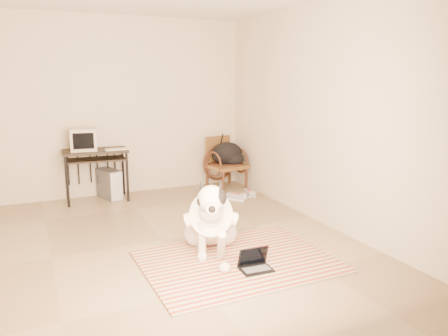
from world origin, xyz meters
TOP-DOWN VIEW (x-y plane):
  - floor at (0.00, 0.00)m, footprint 4.50×4.50m
  - wall_back at (0.00, 2.25)m, footprint 4.50×0.00m
  - wall_front at (0.00, -2.25)m, footprint 4.50×0.00m
  - wall_right at (2.00, 0.00)m, footprint 0.00×4.50m
  - rug at (0.50, -0.89)m, footprint 1.86×1.43m
  - dog at (0.36, -0.55)m, footprint 0.64×1.18m
  - laptop at (0.57, -1.13)m, footprint 0.31×0.23m
  - computer_desk at (-0.41, 1.95)m, footprint 0.94×0.56m
  - crt_monitor at (-0.55, 2.00)m, footprint 0.40×0.39m
  - desk_keyboard at (-0.11, 1.84)m, footprint 0.35×0.13m
  - pc_tower at (-0.22, 2.01)m, footprint 0.33×0.51m
  - rattan_chair at (1.63, 1.87)m, footprint 0.65×0.63m
  - backpack at (1.67, 1.82)m, footprint 0.51×0.45m
  - sneaker_left at (1.48, 1.13)m, footprint 0.26×0.30m
  - sneaker_right at (1.76, 1.25)m, footprint 0.14×0.28m

SIDE VIEW (x-z plane):
  - floor at x=0.00m, z-range 0.00..0.00m
  - rug at x=0.50m, z-range 0.00..0.02m
  - sneaker_right at x=1.76m, z-range -0.01..0.09m
  - sneaker_left at x=1.48m, z-range -0.01..0.10m
  - laptop at x=0.57m, z-range -0.03..0.18m
  - pc_tower at x=-0.22m, z-range 0.00..0.45m
  - dog at x=0.36m, z-range -0.09..0.77m
  - rattan_chair at x=1.63m, z-range 0.00..0.84m
  - backpack at x=1.67m, z-range 0.37..0.75m
  - computer_desk at x=-0.41m, z-range 0.27..1.03m
  - desk_keyboard at x=-0.11m, z-range 0.76..0.78m
  - crt_monitor at x=-0.55m, z-range 0.76..1.08m
  - wall_back at x=0.00m, z-range -0.90..3.60m
  - wall_front at x=0.00m, z-range -0.90..3.60m
  - wall_right at x=2.00m, z-range -0.90..3.60m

